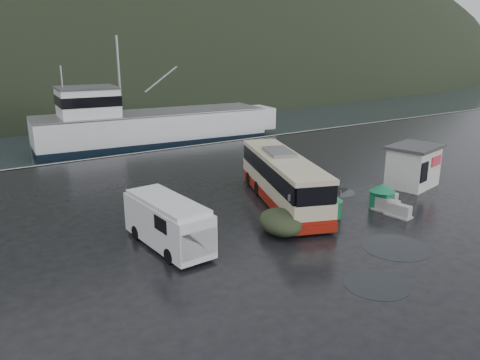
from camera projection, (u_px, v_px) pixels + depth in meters
ground at (281, 223)px, 24.81m from camera, size 160.00×160.00×0.00m
quay_edge at (139, 153)px, 40.86m from camera, size 160.00×0.60×1.50m
coach_bus at (282, 203)px, 28.00m from camera, size 6.35×11.08×3.05m
white_van at (169, 246)px, 21.95m from camera, size 2.28×5.71×2.34m
waste_bin_left at (329, 217)px, 25.65m from camera, size 1.29×1.29×1.39m
waste_bin_right at (381, 208)px, 27.07m from camera, size 1.31×1.31×1.48m
dome_tent at (280, 233)px, 23.53m from camera, size 2.92×3.44×1.15m
ticket_kiosk at (411, 186)px, 31.29m from camera, size 4.04×3.38×2.77m
jersey_barrier_a at (398, 216)px, 25.75m from camera, size 0.91×1.51×0.71m
jersey_barrier_b at (386, 211)px, 26.51m from camera, size 0.96×1.63×0.77m
jersey_barrier_c at (385, 203)px, 27.86m from camera, size 1.02×1.62×0.75m
fishing_trawler at (154, 132)px, 50.87m from camera, size 29.41×8.93×11.58m
puddles at (363, 233)px, 23.42m from camera, size 9.75×12.03×0.01m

